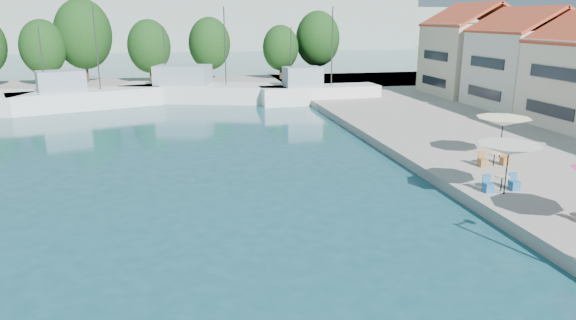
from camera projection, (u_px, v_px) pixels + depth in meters
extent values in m
cube|color=#9C978D|center=(172.00, 86.00, 64.95)|extent=(90.00, 16.00, 0.60)
cube|color=#919E95|center=(93.00, 20.00, 146.14)|extent=(180.00, 40.00, 16.00)
cube|color=#919E95|center=(313.00, 26.00, 179.53)|extent=(140.00, 40.00, 12.00)
cube|color=silver|center=(526.00, 70.00, 46.77)|extent=(8.00, 8.50, 7.00)
pyramid|color=#C14D2A|center=(533.00, 9.00, 45.35)|extent=(8.40, 8.80, 1.80)
cube|color=beige|center=(472.00, 59.00, 55.18)|extent=(8.60, 8.50, 7.50)
pyramid|color=#C14D2A|center=(477.00, 6.00, 53.70)|extent=(9.00, 8.80, 1.80)
cube|color=white|center=(87.00, 101.00, 50.74)|extent=(14.59, 7.96, 2.20)
cube|color=#879AA7|center=(61.00, 81.00, 49.14)|extent=(4.92, 4.03, 2.00)
cylinder|color=#2D2D2D|center=(96.00, 48.00, 50.06)|extent=(0.12, 0.12, 8.00)
cylinder|color=#2D2D2D|center=(42.00, 61.00, 47.92)|extent=(0.10, 0.10, 6.00)
cube|color=silver|center=(209.00, 95.00, 55.00)|extent=(19.13, 9.93, 2.20)
cube|color=#879AA7|center=(183.00, 75.00, 54.66)|extent=(6.39, 5.15, 2.00)
cylinder|color=#2D2D2D|center=(225.00, 46.00, 53.49)|extent=(0.12, 0.12, 8.00)
cylinder|color=#2D2D2D|center=(165.00, 56.00, 54.27)|extent=(0.10, 0.10, 6.00)
cube|color=silver|center=(320.00, 96.00, 53.89)|extent=(12.72, 3.96, 2.20)
cube|color=#879AA7|center=(303.00, 77.00, 52.85)|extent=(3.90, 2.72, 2.00)
cylinder|color=#2D2D2D|center=(332.00, 47.00, 52.84)|extent=(0.12, 0.12, 8.00)
cylinder|color=#2D2D2D|center=(291.00, 57.00, 52.00)|extent=(0.10, 0.10, 6.00)
cylinder|color=#3F2B19|center=(46.00, 71.00, 63.14)|extent=(0.36, 0.36, 3.54)
ellipsoid|color=#173511|center=(43.00, 47.00, 62.38)|extent=(5.37, 5.37, 6.72)
cylinder|color=#3F2B19|center=(86.00, 64.00, 66.26)|extent=(0.36, 0.36, 4.66)
ellipsoid|color=#173511|center=(83.00, 34.00, 65.26)|extent=(7.09, 7.09, 8.86)
cylinder|color=#3F2B19|center=(151.00, 69.00, 65.65)|extent=(0.36, 0.36, 3.53)
ellipsoid|color=#173511|center=(149.00, 46.00, 64.90)|extent=(5.36, 5.36, 6.70)
cylinder|color=#3F2B19|center=(210.00, 66.00, 69.31)|extent=(0.36, 0.36, 3.65)
ellipsoid|color=#173511|center=(210.00, 44.00, 68.53)|extent=(5.55, 5.55, 6.94)
cylinder|color=#3F2B19|center=(281.00, 67.00, 69.84)|extent=(0.36, 0.36, 3.19)
ellipsoid|color=#173511|center=(281.00, 48.00, 69.16)|extent=(4.85, 4.85, 6.06)
cylinder|color=#3F2B19|center=(317.00, 62.00, 72.35)|extent=(0.36, 0.36, 4.02)
ellipsoid|color=#173511|center=(318.00, 39.00, 71.49)|extent=(6.12, 6.12, 7.64)
cylinder|color=black|center=(507.00, 170.00, 23.97)|extent=(0.06, 0.06, 2.43)
cone|color=beige|center=(509.00, 150.00, 23.71)|extent=(2.95, 2.95, 0.50)
cylinder|color=black|center=(501.00, 138.00, 30.37)|extent=(0.06, 0.06, 2.42)
cone|color=#FFF1C6|center=(503.00, 122.00, 30.11)|extent=(3.15, 3.15, 0.50)
cylinder|color=black|center=(501.00, 184.00, 24.63)|extent=(0.06, 0.06, 0.74)
cylinder|color=beige|center=(502.00, 176.00, 24.53)|extent=(0.70, 0.70, 0.04)
cube|color=#245E93|center=(514.00, 186.00, 24.81)|extent=(0.42, 0.42, 0.46)
cube|color=#245E93|center=(488.00, 187.00, 24.53)|extent=(0.42, 0.42, 0.46)
cylinder|color=black|center=(494.00, 159.00, 28.86)|extent=(0.06, 0.06, 0.74)
cylinder|color=beige|center=(495.00, 153.00, 28.76)|extent=(0.70, 0.70, 0.04)
cube|color=olive|center=(505.00, 161.00, 29.04)|extent=(0.42, 0.42, 0.46)
cube|color=olive|center=(482.00, 162.00, 28.76)|extent=(0.42, 0.42, 0.46)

